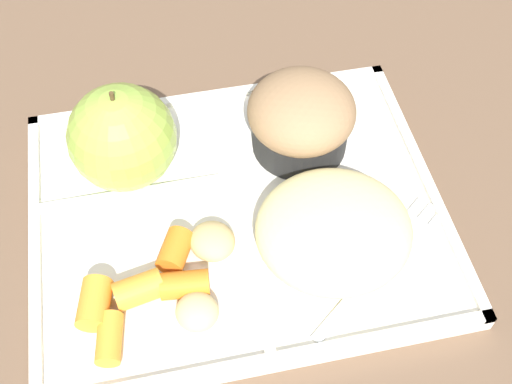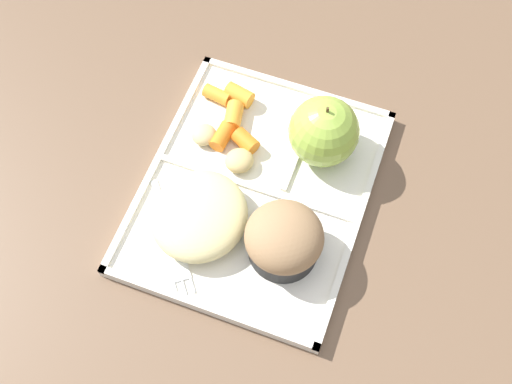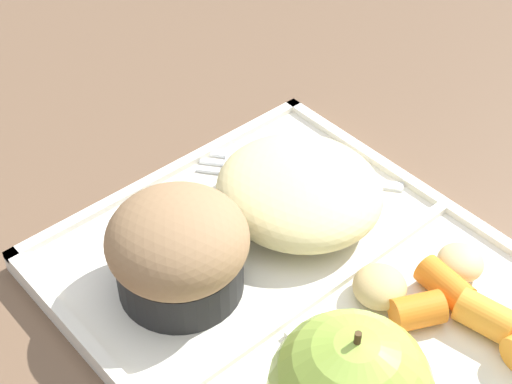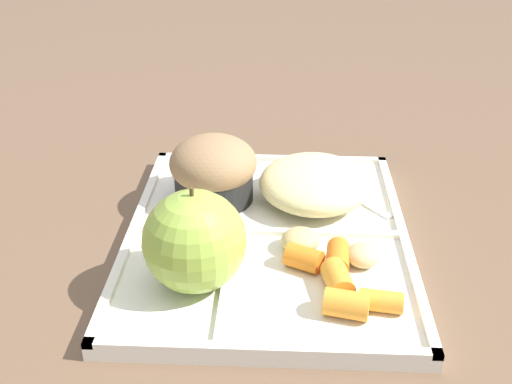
{
  "view_description": "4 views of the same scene",
  "coord_description": "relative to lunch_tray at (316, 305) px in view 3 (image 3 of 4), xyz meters",
  "views": [
    {
      "loc": [
        -0.05,
        -0.3,
        0.45
      ],
      "look_at": [
        0.01,
        -0.0,
        0.04
      ],
      "focal_mm": 45.9,
      "sensor_mm": 36.0,
      "label": 1
    },
    {
      "loc": [
        0.35,
        0.13,
        0.74
      ],
      "look_at": [
        0.02,
        0.01,
        0.05
      ],
      "focal_mm": 45.93,
      "sensor_mm": 36.0,
      "label": 2
    },
    {
      "loc": [
        -0.22,
        0.25,
        0.41
      ],
      "look_at": [
        0.06,
        0.0,
        0.07
      ],
      "focal_mm": 55.36,
      "sensor_mm": 36.0,
      "label": 3
    },
    {
      "loc": [
        -0.52,
        -0.01,
        0.35
      ],
      "look_at": [
        -0.0,
        0.01,
        0.06
      ],
      "focal_mm": 44.66,
      "sensor_mm": 36.0,
      "label": 4
    }
  ],
  "objects": [
    {
      "name": "ground",
      "position": [
        0.0,
        -0.0,
        -0.01
      ],
      "size": [
        6.0,
        6.0,
        0.0
      ],
      "primitive_type": "plane",
      "color": "brown"
    },
    {
      "name": "lunch_tray",
      "position": [
        0.0,
        0.0,
        0.0
      ],
      "size": [
        0.33,
        0.27,
        0.02
      ],
      "color": "silver",
      "rests_on": "ground"
    },
    {
      "name": "bran_muffin",
      "position": [
        0.07,
        0.06,
        0.04
      ],
      "size": [
        0.09,
        0.09,
        0.07
      ],
      "color": "black",
      "rests_on": "lunch_tray"
    },
    {
      "name": "carrot_slice_diagonal",
      "position": [
        -0.05,
        -0.03,
        0.02
      ],
      "size": [
        0.03,
        0.04,
        0.02
      ],
      "primitive_type": "cylinder",
      "rotation": [
        0.0,
        1.57,
        4.26
      ],
      "color": "orange",
      "rests_on": "lunch_tray"
    },
    {
      "name": "carrot_slice_near_corner",
      "position": [
        -0.08,
        -0.06,
        0.02
      ],
      "size": [
        0.04,
        0.03,
        0.02
      ],
      "primitive_type": "cylinder",
      "rotation": [
        0.0,
        1.57,
        0.19
      ],
      "color": "orange",
      "rests_on": "lunch_tray"
    },
    {
      "name": "carrot_slice_back",
      "position": [
        -0.05,
        -0.06,
        0.02
      ],
      "size": [
        0.04,
        0.02,
        0.02
      ],
      "primitive_type": "cylinder",
      "rotation": [
        0.0,
        1.57,
        6.19
      ],
      "color": "orange",
      "rests_on": "lunch_tray"
    },
    {
      "name": "potato_chunk_small",
      "position": [
        -0.02,
        -0.03,
        0.02
      ],
      "size": [
        0.05,
        0.05,
        0.02
      ],
      "primitive_type": "ellipsoid",
      "rotation": [
        0.0,
        0.0,
        2.21
      ],
      "color": "tan",
      "rests_on": "lunch_tray"
    },
    {
      "name": "potato_chunk_golden",
      "position": [
        -0.05,
        -0.09,
        0.02
      ],
      "size": [
        0.04,
        0.04,
        0.02
      ],
      "primitive_type": "ellipsoid",
      "rotation": [
        0.0,
        0.0,
        5.61
      ],
      "color": "tan",
      "rests_on": "lunch_tray"
    },
    {
      "name": "egg_noodle_pile",
      "position": [
        0.07,
        -0.05,
        0.03
      ],
      "size": [
        0.12,
        0.12,
        0.04
      ],
      "primitive_type": "ellipsoid",
      "color": "beige",
      "rests_on": "lunch_tray"
    },
    {
      "name": "meatball_front",
      "position": [
        0.06,
        -0.02,
        0.02
      ],
      "size": [
        0.04,
        0.04,
        0.04
      ],
      "primitive_type": "sphere",
      "color": "brown",
      "rests_on": "lunch_tray"
    },
    {
      "name": "meatball_center",
      "position": [
        0.06,
        -0.05,
        0.02
      ],
      "size": [
        0.04,
        0.04,
        0.04
      ],
      "primitive_type": "sphere",
      "color": "brown",
      "rests_on": "lunch_tray"
    },
    {
      "name": "meatball_side",
      "position": [
        0.07,
        -0.06,
        0.02
      ],
      "size": [
        0.03,
        0.03,
        0.03
      ],
      "primitive_type": "sphere",
      "color": "#755B4C",
      "rests_on": "lunch_tray"
    },
    {
      "name": "plastic_fork",
      "position": [
        0.11,
        -0.07,
        0.01
      ],
      "size": [
        0.13,
        0.11,
        0.0
      ],
      "color": "white",
      "rests_on": "lunch_tray"
    }
  ]
}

